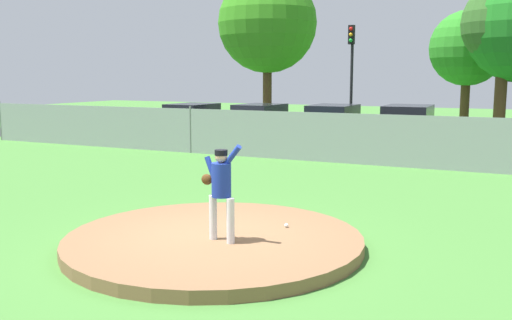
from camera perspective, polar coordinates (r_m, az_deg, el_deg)
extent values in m
plane|color=#427A33|center=(15.20, 7.09, -2.59)|extent=(80.00, 80.00, 0.00)
cube|color=#2B2B2D|center=(23.33, 13.75, 1.09)|extent=(44.00, 7.00, 0.01)
cylinder|color=brown|center=(9.83, -4.23, -8.09)|extent=(5.08, 5.08, 0.20)
cylinder|color=silver|center=(9.48, -4.33, -5.75)|extent=(0.13, 0.13, 0.75)
cylinder|color=silver|center=(9.23, -2.58, -6.13)|extent=(0.13, 0.13, 0.75)
cylinder|color=navy|center=(9.21, -3.50, -2.01)|extent=(0.32, 0.32, 0.56)
cylinder|color=navy|center=(9.06, -2.53, 0.25)|extent=(0.43, 0.18, 0.45)
cylinder|color=navy|center=(9.27, -4.48, -1.04)|extent=(0.29, 0.15, 0.46)
ellipsoid|color=#4C2D14|center=(9.40, -4.95, -1.96)|extent=(0.20, 0.12, 0.18)
sphere|color=tan|center=(9.15, -3.52, 0.33)|extent=(0.20, 0.20, 0.20)
cylinder|color=black|center=(9.14, -3.53, 0.76)|extent=(0.21, 0.21, 0.09)
sphere|color=white|center=(10.26, 3.07, -6.57)|extent=(0.07, 0.07, 0.07)
cube|color=gray|center=(18.88, 11.01, 2.04)|extent=(33.70, 0.03, 1.67)
cylinder|color=slate|center=(28.26, -24.28, 3.64)|extent=(0.07, 0.07, 1.77)
cylinder|color=slate|center=(21.56, -6.61, 3.06)|extent=(0.07, 0.07, 1.77)
cube|color=#146066|center=(24.22, 7.72, 3.18)|extent=(1.87, 4.37, 0.76)
cube|color=black|center=(24.16, 7.76, 4.80)|extent=(1.72, 2.41, 0.60)
cylinder|color=black|center=(25.54, 8.65, 2.57)|extent=(1.92, 0.65, 0.64)
cylinder|color=black|center=(22.98, 6.65, 1.96)|extent=(1.92, 0.65, 0.64)
cube|color=slate|center=(26.43, -6.41, 3.59)|extent=(2.01, 4.26, 0.71)
cube|color=black|center=(26.39, -6.43, 5.00)|extent=(1.79, 2.37, 0.59)
cylinder|color=black|center=(27.55, -4.88, 3.06)|extent=(1.94, 0.71, 0.64)
cylinder|color=black|center=(25.40, -8.04, 2.55)|extent=(1.94, 0.71, 0.64)
cube|color=#232328|center=(22.93, 14.96, 2.67)|extent=(1.93, 4.38, 0.76)
cube|color=black|center=(22.87, 15.03, 4.47)|extent=(1.73, 2.43, 0.69)
cylinder|color=black|center=(24.29, 15.45, 2.06)|extent=(1.90, 0.68, 0.64)
cylinder|color=black|center=(21.65, 14.34, 1.36)|extent=(1.90, 0.68, 0.64)
cube|color=#B7BABF|center=(25.58, 0.39, 3.51)|extent=(2.12, 4.35, 0.74)
cube|color=black|center=(25.53, 0.40, 4.98)|extent=(1.85, 2.44, 0.58)
cylinder|color=black|center=(26.77, 1.76, 2.93)|extent=(1.94, 0.76, 0.64)
cylinder|color=black|center=(24.48, -1.10, 2.42)|extent=(1.94, 0.76, 0.64)
cone|color=orange|center=(21.63, 20.01, 1.00)|extent=(0.32, 0.32, 0.55)
cube|color=black|center=(21.66, 19.97, 0.32)|extent=(0.40, 0.40, 0.03)
cylinder|color=black|center=(28.22, 9.57, 7.83)|extent=(0.14, 0.14, 5.29)
cube|color=black|center=(28.12, 9.58, 12.31)|extent=(0.28, 0.24, 0.90)
sphere|color=red|center=(28.02, 9.52, 12.88)|extent=(0.18, 0.18, 0.18)
sphere|color=orange|center=(28.00, 9.51, 12.33)|extent=(0.18, 0.18, 0.18)
sphere|color=green|center=(27.98, 9.50, 11.78)|extent=(0.18, 0.18, 0.18)
cylinder|color=#4C331E|center=(32.58, 1.14, 6.77)|extent=(0.51, 0.51, 3.88)
sphere|color=#33811A|center=(32.70, 1.16, 13.58)|extent=(5.55, 5.55, 5.55)
cylinder|color=#4C331E|center=(33.33, 20.24, 5.50)|extent=(0.49, 0.49, 2.96)
sphere|color=#2B8122|center=(33.34, 20.50, 10.50)|extent=(4.08, 4.08, 4.08)
cylinder|color=#4C331E|center=(29.95, 23.35, 6.01)|extent=(0.56, 0.56, 3.95)
sphere|color=#326025|center=(30.03, 23.73, 12.48)|extent=(4.03, 4.03, 4.03)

